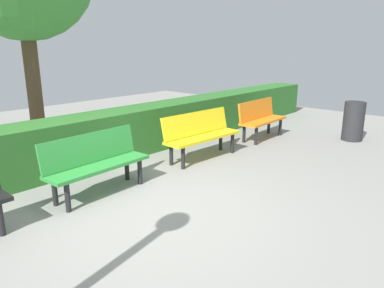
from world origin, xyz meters
TOP-DOWN VIEW (x-y plane):
  - ground_plane at (0.00, 0.00)m, footprint 17.69×17.69m
  - bench_orange at (-4.17, -0.97)m, footprint 1.41×0.49m
  - bench_yellow at (-2.14, -1.01)m, footprint 1.67×0.54m
  - bench_green at (0.12, -1.02)m, footprint 1.56×0.52m
  - hedge_row at (-0.96, -2.25)m, footprint 13.69×0.75m
  - trash_bin at (-5.40, 0.66)m, footprint 0.44×0.44m

SIDE VIEW (x-z plane):
  - ground_plane at x=0.00m, z-range 0.00..0.00m
  - trash_bin at x=-5.40m, z-range 0.00..0.86m
  - hedge_row at x=-0.96m, z-range 0.00..0.87m
  - bench_orange at x=-4.17m, z-range 0.05..0.91m
  - bench_green at x=0.12m, z-range 0.05..0.91m
  - bench_yellow at x=-2.14m, z-range 0.05..0.91m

